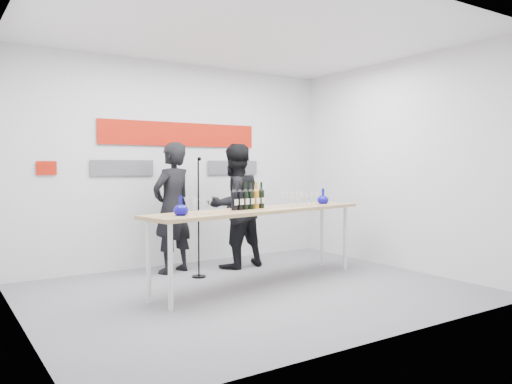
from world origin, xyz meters
TOP-DOWN VIEW (x-y plane):
  - ground at (0.00, 0.00)m, footprint 5.00×5.00m
  - back_wall at (0.00, 2.00)m, footprint 5.00×0.04m
  - signage at (-0.06, 1.97)m, footprint 3.38×0.02m
  - tasting_table at (0.26, 0.23)m, footprint 3.22×1.18m
  - wine_bottles at (0.08, 0.24)m, footprint 0.53×0.17m
  - decanter_left at (-0.92, -0.00)m, footprint 0.16×0.16m
  - decanter_right at (1.45, 0.42)m, footprint 0.16×0.16m
  - glasses_left at (-0.70, 0.04)m, footprint 0.29×0.24m
  - glasses_right at (0.96, 0.35)m, footprint 0.58×0.29m
  - presenter_left at (-0.38, 1.46)m, footprint 0.77×0.64m
  - presenter_right at (0.52, 1.30)m, footprint 0.93×0.76m
  - mic_stand at (-0.21, 0.99)m, footprint 0.19×0.19m

SIDE VIEW (x-z plane):
  - ground at x=0.00m, z-range 0.00..0.00m
  - mic_stand at x=-0.21m, z-range -0.31..1.28m
  - tasting_table at x=0.26m, z-range 0.40..1.35m
  - presenter_right at x=0.52m, z-range 0.00..1.80m
  - presenter_left at x=-0.38m, z-range 0.00..1.80m
  - glasses_left at x=-0.70m, z-range 0.95..1.13m
  - glasses_right at x=0.96m, z-range 0.95..1.13m
  - decanter_left at x=-0.92m, z-range 0.95..1.16m
  - decanter_right at x=1.45m, z-range 0.95..1.16m
  - wine_bottles at x=0.08m, z-range 0.95..1.28m
  - back_wall at x=0.00m, z-range 0.00..3.00m
  - signage at x=-0.06m, z-range 1.41..2.20m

